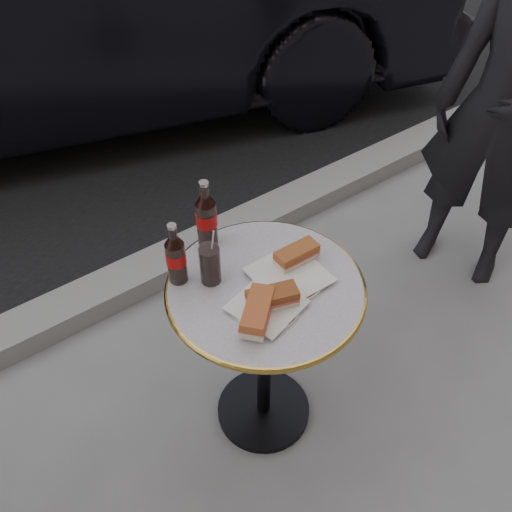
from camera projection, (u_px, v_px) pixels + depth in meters
ground at (263, 411)px, 2.26m from camera, size 80.00×80.00×0.00m
curb at (152, 271)px, 2.74m from camera, size 40.00×0.20×0.12m
bistro_table at (264, 356)px, 2.00m from camera, size 0.62×0.62×0.73m
plate_left at (267, 306)px, 1.68m from camera, size 0.21×0.21×0.01m
plate_right at (289, 276)px, 1.76m from camera, size 0.26×0.26×0.01m
sandwich_left_a at (257, 312)px, 1.62m from camera, size 0.17×0.17×0.06m
sandwich_left_b at (272, 299)px, 1.66m from camera, size 0.16×0.11×0.05m
sandwich_right at (297, 255)px, 1.79m from camera, size 0.14×0.07×0.05m
cola_bottle_left at (175, 253)px, 1.69m from camera, size 0.06×0.06×0.22m
cola_bottle_right at (206, 214)px, 1.80m from camera, size 0.09×0.09×0.25m
cola_glass at (210, 264)px, 1.71m from camera, size 0.09×0.09×0.14m
pedestrian at (507, 113)px, 2.30m from camera, size 0.59×0.71×1.65m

